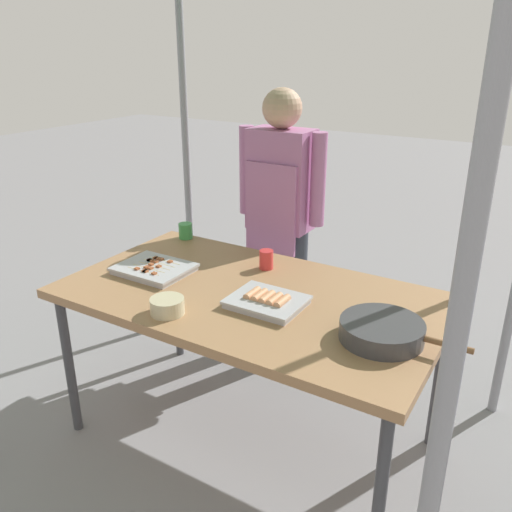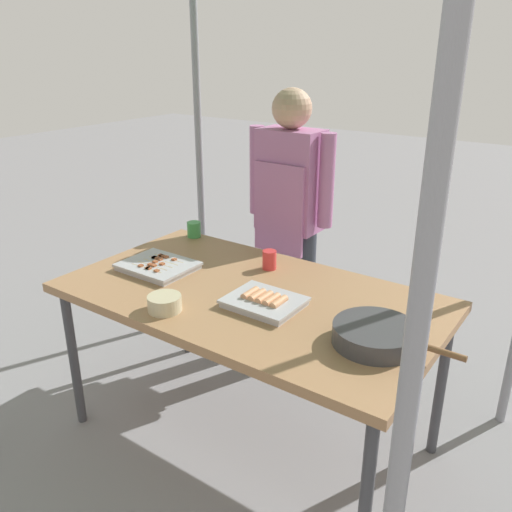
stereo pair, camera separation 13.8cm
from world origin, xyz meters
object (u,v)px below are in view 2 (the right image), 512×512
at_px(drink_cup_near_edge, 269,260).
at_px(drink_cup_by_wok, 194,229).
at_px(tray_grilled_sausages, 264,301).
at_px(cooking_wok, 376,334).
at_px(stall_table, 249,304).
at_px(tray_meat_skewers, 158,266).
at_px(condiment_bowl, 165,303).
at_px(vendor_woman, 289,207).

xyz_separation_m(drink_cup_near_edge, drink_cup_by_wok, (-0.58, 0.13, -0.00)).
relative_size(tray_grilled_sausages, cooking_wok, 0.64).
relative_size(stall_table, drink_cup_by_wok, 19.29).
xyz_separation_m(tray_grilled_sausages, tray_meat_skewers, (-0.61, 0.02, -0.00)).
bearing_deg(condiment_bowl, vendor_woman, 95.14).
bearing_deg(cooking_wok, stall_table, 172.25).
bearing_deg(drink_cup_by_wok, tray_grilled_sausages, -30.74).
xyz_separation_m(tray_grilled_sausages, drink_cup_by_wok, (-0.78, 0.46, 0.02)).
distance_m(cooking_wok, drink_cup_near_edge, 0.76).
height_order(stall_table, vendor_woman, vendor_woman).
bearing_deg(drink_cup_by_wok, drink_cup_near_edge, -12.92).
xyz_separation_m(tray_grilled_sausages, cooking_wok, (0.48, -0.02, 0.02)).
xyz_separation_m(condiment_bowl, vendor_woman, (-0.10, 1.08, 0.12)).
bearing_deg(tray_meat_skewers, cooking_wok, -1.96).
xyz_separation_m(condiment_bowl, drink_cup_by_wok, (-0.48, 0.72, 0.01)).
distance_m(tray_meat_skewers, drink_cup_near_edge, 0.52).
bearing_deg(tray_meat_skewers, stall_table, 5.20).
height_order(condiment_bowl, drink_cup_near_edge, drink_cup_near_edge).
relative_size(condiment_bowl, drink_cup_near_edge, 1.50).
height_order(cooking_wok, drink_cup_near_edge, drink_cup_near_edge).
relative_size(stall_table, drink_cup_near_edge, 17.92).
distance_m(stall_table, tray_meat_skewers, 0.50).
xyz_separation_m(stall_table, cooking_wok, (0.60, -0.08, 0.09)).
height_order(drink_cup_near_edge, drink_cup_by_wok, drink_cup_near_edge).
bearing_deg(condiment_bowl, drink_cup_near_edge, 79.95).
bearing_deg(vendor_woman, drink_cup_by_wok, 43.42).
bearing_deg(tray_meat_skewers, condiment_bowl, -41.56).
distance_m(condiment_bowl, drink_cup_by_wok, 0.86).
bearing_deg(stall_table, drink_cup_near_edge, 105.52).
bearing_deg(stall_table, tray_grilled_sausages, -28.55).
height_order(stall_table, cooking_wok, cooking_wok).
xyz_separation_m(cooking_wok, condiment_bowl, (-0.78, -0.24, -0.01)).
height_order(cooking_wok, drink_cup_by_wok, drink_cup_by_wok).
height_order(stall_table, tray_grilled_sausages, tray_grilled_sausages).
bearing_deg(cooking_wok, drink_cup_by_wok, 159.21).
height_order(tray_grilled_sausages, drink_cup_by_wok, drink_cup_by_wok).
relative_size(stall_table, tray_meat_skewers, 4.87).
bearing_deg(tray_grilled_sausages, stall_table, 151.45).
distance_m(tray_grilled_sausages, tray_meat_skewers, 0.61).
bearing_deg(tray_grilled_sausages, vendor_woman, 115.71).
distance_m(drink_cup_by_wok, vendor_woman, 0.54).
xyz_separation_m(tray_grilled_sausages, vendor_woman, (-0.40, 0.82, 0.13)).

